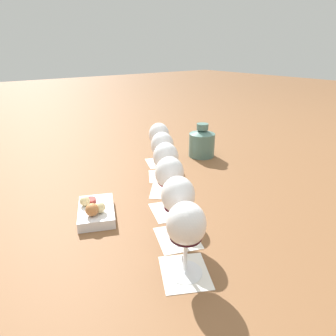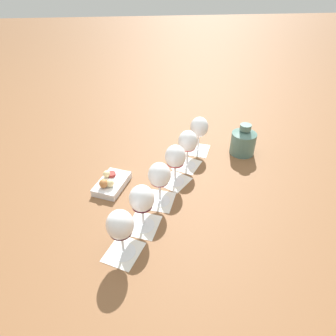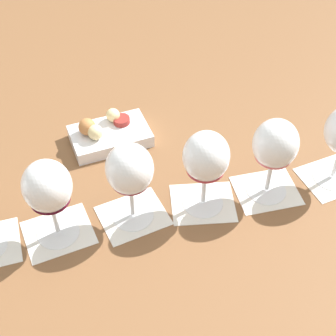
{
  "view_description": "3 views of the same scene",
  "coord_description": "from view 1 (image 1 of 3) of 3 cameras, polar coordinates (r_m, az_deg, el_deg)",
  "views": [
    {
      "loc": [
        0.65,
        -0.5,
        0.44
      ],
      "look_at": [
        0.0,
        -0.0,
        0.11
      ],
      "focal_mm": 32.0,
      "sensor_mm": 36.0,
      "label": 1
    },
    {
      "loc": [
        0.88,
        -0.09,
        0.74
      ],
      "look_at": [
        0.0,
        -0.0,
        0.11
      ],
      "focal_mm": 32.0,
      "sensor_mm": 36.0,
      "label": 2
    },
    {
      "loc": [
        0.43,
        0.42,
        0.72
      ],
      "look_at": [
        0.0,
        -0.0,
        0.11
      ],
      "focal_mm": 55.0,
      "sensor_mm": 36.0,
      "label": 3
    }
  ],
  "objects": [
    {
      "name": "tasting_card_4",
      "position": [
        0.77,
        1.8,
        -13.13
      ],
      "size": [
        0.14,
        0.13,
        0.0
      ],
      "color": "silver",
      "rests_on": "ground_plane"
    },
    {
      "name": "snack_dish",
      "position": [
        0.86,
        -13.62,
        -7.86
      ],
      "size": [
        0.18,
        0.15,
        0.06
      ],
      "color": "silver",
      "rests_on": "ground_plane"
    },
    {
      "name": "ground_plane",
      "position": [
        0.93,
        0.07,
        -6.17
      ],
      "size": [
        8.0,
        8.0,
        0.0
      ],
      "primitive_type": "plane",
      "color": "brown"
    },
    {
      "name": "wine_glass_4",
      "position": [
        0.71,
        1.91,
        -5.77
      ],
      "size": [
        0.08,
        0.08,
        0.16
      ],
      "color": "white",
      "rests_on": "tasting_card_4"
    },
    {
      "name": "ceramic_vase",
      "position": [
        1.29,
        6.46,
        4.9
      ],
      "size": [
        0.11,
        0.11,
        0.14
      ],
      "color": "#4C7066",
      "rests_on": "ground_plane"
    },
    {
      "name": "tasting_card_3",
      "position": [
        0.88,
        0.28,
        -8.13
      ],
      "size": [
        0.14,
        0.13,
        0.0
      ],
      "color": "silver",
      "rests_on": "ground_plane"
    },
    {
      "name": "tasting_card_0",
      "position": [
        1.23,
        -1.67,
        1.05
      ],
      "size": [
        0.14,
        0.13,
        0.0
      ],
      "color": "silver",
      "rests_on": "ground_plane"
    },
    {
      "name": "tasting_card_1",
      "position": [
        1.1,
        -1.06,
        -1.48
      ],
      "size": [
        0.15,
        0.14,
        0.0
      ],
      "color": "silver",
      "rests_on": "ground_plane"
    },
    {
      "name": "wine_glass_2",
      "position": [
        0.95,
        -0.43,
        1.66
      ],
      "size": [
        0.08,
        0.08,
        0.16
      ],
      "color": "white",
      "rests_on": "tasting_card_2"
    },
    {
      "name": "wine_glass_5",
      "position": [
        0.6,
        3.46,
        -11.27
      ],
      "size": [
        0.08,
        0.08,
        0.16
      ],
      "color": "white",
      "rests_on": "tasting_card_5"
    },
    {
      "name": "wine_glass_1",
      "position": [
        1.06,
        -1.1,
        3.98
      ],
      "size": [
        0.08,
        0.08,
        0.16
      ],
      "color": "white",
      "rests_on": "tasting_card_1"
    },
    {
      "name": "tasting_card_5",
      "position": [
        0.67,
        3.23,
        -19.19
      ],
      "size": [
        0.15,
        0.14,
        0.0
      ],
      "color": "silver",
      "rests_on": "ground_plane"
    },
    {
      "name": "wine_glass_0",
      "position": [
        1.19,
        -1.73,
        6.0
      ],
      "size": [
        0.08,
        0.08,
        0.16
      ],
      "color": "white",
      "rests_on": "tasting_card_0"
    },
    {
      "name": "tasting_card_2",
      "position": [
        0.99,
        -0.42,
        -4.35
      ],
      "size": [
        0.15,
        0.15,
        0.0
      ],
      "color": "silver",
      "rests_on": "ground_plane"
    },
    {
      "name": "wine_glass_3",
      "position": [
        0.83,
        0.29,
        -1.51
      ],
      "size": [
        0.08,
        0.08,
        0.16
      ],
      "color": "white",
      "rests_on": "tasting_card_3"
    }
  ]
}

